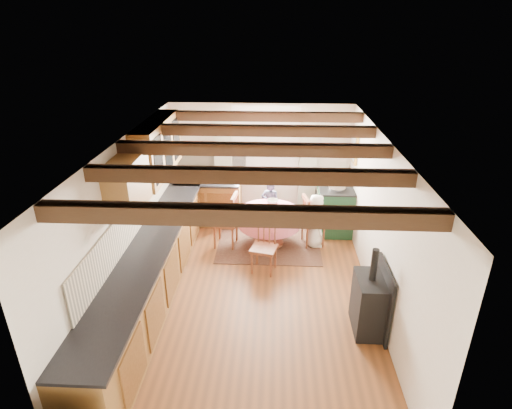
# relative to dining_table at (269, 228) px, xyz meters

# --- Properties ---
(floor) EXTENTS (3.60, 5.50, 0.00)m
(floor) POSITION_rel_dining_table_xyz_m (-0.21, -1.54, -0.34)
(floor) COLOR brown
(floor) RESTS_ON ground
(ceiling) EXTENTS (3.60, 5.50, 0.00)m
(ceiling) POSITION_rel_dining_table_xyz_m (-0.21, -1.54, 2.06)
(ceiling) COLOR white
(ceiling) RESTS_ON ground
(wall_back) EXTENTS (3.60, 0.00, 2.40)m
(wall_back) POSITION_rel_dining_table_xyz_m (-0.21, 1.21, 0.86)
(wall_back) COLOR silver
(wall_back) RESTS_ON ground
(wall_front) EXTENTS (3.60, 0.00, 2.40)m
(wall_front) POSITION_rel_dining_table_xyz_m (-0.21, -4.29, 0.86)
(wall_front) COLOR silver
(wall_front) RESTS_ON ground
(wall_left) EXTENTS (0.00, 5.50, 2.40)m
(wall_left) POSITION_rel_dining_table_xyz_m (-2.01, -1.54, 0.86)
(wall_left) COLOR silver
(wall_left) RESTS_ON ground
(wall_right) EXTENTS (0.00, 5.50, 2.40)m
(wall_right) POSITION_rel_dining_table_xyz_m (1.59, -1.54, 0.86)
(wall_right) COLOR silver
(wall_right) RESTS_ON ground
(beam_a) EXTENTS (3.60, 0.16, 0.16)m
(beam_a) POSITION_rel_dining_table_xyz_m (-0.21, -3.54, 1.97)
(beam_a) COLOR #392513
(beam_a) RESTS_ON ceiling
(beam_b) EXTENTS (3.60, 0.16, 0.16)m
(beam_b) POSITION_rel_dining_table_xyz_m (-0.21, -2.54, 1.97)
(beam_b) COLOR #392513
(beam_b) RESTS_ON ceiling
(beam_c) EXTENTS (3.60, 0.16, 0.16)m
(beam_c) POSITION_rel_dining_table_xyz_m (-0.21, -1.54, 1.97)
(beam_c) COLOR #392513
(beam_c) RESTS_ON ceiling
(beam_d) EXTENTS (3.60, 0.16, 0.16)m
(beam_d) POSITION_rel_dining_table_xyz_m (-0.21, -0.54, 1.97)
(beam_d) COLOR #392513
(beam_d) RESTS_ON ceiling
(beam_e) EXTENTS (3.60, 0.16, 0.16)m
(beam_e) POSITION_rel_dining_table_xyz_m (-0.21, 0.46, 1.97)
(beam_e) COLOR #392513
(beam_e) RESTS_ON ceiling
(splash_left) EXTENTS (0.02, 4.50, 0.55)m
(splash_left) POSITION_rel_dining_table_xyz_m (-1.99, -1.24, 0.86)
(splash_left) COLOR beige
(splash_left) RESTS_ON wall_left
(splash_back) EXTENTS (1.40, 0.02, 0.55)m
(splash_back) POSITION_rel_dining_table_xyz_m (-1.21, 1.19, 0.86)
(splash_back) COLOR beige
(splash_back) RESTS_ON wall_back
(base_cabinet_left) EXTENTS (0.60, 5.30, 0.88)m
(base_cabinet_left) POSITION_rel_dining_table_xyz_m (-1.71, -1.54, 0.10)
(base_cabinet_left) COLOR brown
(base_cabinet_left) RESTS_ON floor
(base_cabinet_back) EXTENTS (1.30, 0.60, 0.88)m
(base_cabinet_back) POSITION_rel_dining_table_xyz_m (-1.26, 0.91, 0.10)
(base_cabinet_back) COLOR brown
(base_cabinet_back) RESTS_ON floor
(worktop_left) EXTENTS (0.64, 5.30, 0.04)m
(worktop_left) POSITION_rel_dining_table_xyz_m (-1.69, -1.54, 0.56)
(worktop_left) COLOR black
(worktop_left) RESTS_ON base_cabinet_left
(worktop_back) EXTENTS (1.30, 0.64, 0.04)m
(worktop_back) POSITION_rel_dining_table_xyz_m (-1.26, 0.89, 0.56)
(worktop_back) COLOR black
(worktop_back) RESTS_ON base_cabinet_back
(wall_cabinet_glass) EXTENTS (0.34, 1.80, 0.90)m
(wall_cabinet_glass) POSITION_rel_dining_table_xyz_m (-1.84, -0.34, 1.61)
(wall_cabinet_glass) COLOR brown
(wall_cabinet_glass) RESTS_ON wall_left
(wall_cabinet_solid) EXTENTS (0.34, 0.90, 0.70)m
(wall_cabinet_solid) POSITION_rel_dining_table_xyz_m (-1.84, -1.84, 1.56)
(wall_cabinet_solid) COLOR brown
(wall_cabinet_solid) RESTS_ON wall_left
(window_frame) EXTENTS (1.34, 0.03, 1.54)m
(window_frame) POSITION_rel_dining_table_xyz_m (-0.11, 1.20, 1.26)
(window_frame) COLOR white
(window_frame) RESTS_ON wall_back
(window_pane) EXTENTS (1.20, 0.01, 1.40)m
(window_pane) POSITION_rel_dining_table_xyz_m (-0.11, 1.20, 1.26)
(window_pane) COLOR white
(window_pane) RESTS_ON wall_back
(curtain_left) EXTENTS (0.35, 0.10, 2.10)m
(curtain_left) POSITION_rel_dining_table_xyz_m (-0.96, 1.11, 0.76)
(curtain_left) COLOR #B7C19B
(curtain_left) RESTS_ON wall_back
(curtain_right) EXTENTS (0.35, 0.10, 2.10)m
(curtain_right) POSITION_rel_dining_table_xyz_m (0.74, 1.11, 0.76)
(curtain_right) COLOR #B7C19B
(curtain_right) RESTS_ON wall_back
(curtain_rod) EXTENTS (2.00, 0.03, 0.03)m
(curtain_rod) POSITION_rel_dining_table_xyz_m (-0.11, 1.11, 1.86)
(curtain_rod) COLOR black
(curtain_rod) RESTS_ON wall_back
(wall_picture) EXTENTS (0.04, 0.50, 0.60)m
(wall_picture) POSITION_rel_dining_table_xyz_m (1.56, 0.76, 1.36)
(wall_picture) COLOR gold
(wall_picture) RESTS_ON wall_right
(wall_plate) EXTENTS (0.30, 0.02, 0.30)m
(wall_plate) POSITION_rel_dining_table_xyz_m (0.84, 1.18, 1.36)
(wall_plate) COLOR silver
(wall_plate) RESTS_ON wall_back
(rug) EXTENTS (1.90, 1.48, 0.01)m
(rug) POSITION_rel_dining_table_xyz_m (0.00, 0.00, -0.34)
(rug) COLOR #391E19
(rug) RESTS_ON floor
(dining_table) EXTENTS (1.14, 1.14, 0.69)m
(dining_table) POSITION_rel_dining_table_xyz_m (0.00, 0.00, 0.00)
(dining_table) COLOR pink
(dining_table) RESTS_ON floor
(chair_near) EXTENTS (0.49, 0.50, 0.93)m
(chair_near) POSITION_rel_dining_table_xyz_m (-0.07, -0.89, 0.12)
(chair_near) COLOR brown
(chair_near) RESTS_ON floor
(chair_left) EXTENTS (0.51, 0.50, 1.03)m
(chair_left) POSITION_rel_dining_table_xyz_m (-0.80, -0.05, 0.17)
(chair_left) COLOR brown
(chair_left) RESTS_ON floor
(chair_right) EXTENTS (0.51, 0.49, 0.96)m
(chair_right) POSITION_rel_dining_table_xyz_m (0.82, 0.07, 0.14)
(chair_right) COLOR brown
(chair_right) RESTS_ON floor
(aga_range) EXTENTS (0.67, 1.03, 0.95)m
(aga_range) POSITION_rel_dining_table_xyz_m (1.26, 0.73, 0.13)
(aga_range) COLOR #193C23
(aga_range) RESTS_ON floor
(cast_iron_stove) EXTENTS (0.37, 0.62, 1.25)m
(cast_iron_stove) POSITION_rel_dining_table_xyz_m (1.37, -2.24, 0.28)
(cast_iron_stove) COLOR black
(cast_iron_stove) RESTS_ON floor
(child_far) EXTENTS (0.41, 0.32, 1.02)m
(child_far) POSITION_rel_dining_table_xyz_m (0.01, 0.68, 0.17)
(child_far) COLOR #31354C
(child_far) RESTS_ON floor
(child_right) EXTENTS (0.37, 0.53, 1.01)m
(child_right) POSITION_rel_dining_table_xyz_m (0.84, 0.02, 0.16)
(child_right) COLOR white
(child_right) RESTS_ON floor
(bowl_a) EXTENTS (0.28, 0.28, 0.05)m
(bowl_a) POSITION_rel_dining_table_xyz_m (-0.12, -0.22, 0.37)
(bowl_a) COLOR silver
(bowl_a) RESTS_ON dining_table
(bowl_b) EXTENTS (0.30, 0.30, 0.07)m
(bowl_b) POSITION_rel_dining_table_xyz_m (0.06, 0.36, 0.38)
(bowl_b) COLOR silver
(bowl_b) RESTS_ON dining_table
(cup) EXTENTS (0.13, 0.13, 0.10)m
(cup) POSITION_rel_dining_table_xyz_m (0.37, -0.03, 0.39)
(cup) COLOR silver
(cup) RESTS_ON dining_table
(canister_tall) EXTENTS (0.13, 0.13, 0.22)m
(canister_tall) POSITION_rel_dining_table_xyz_m (-1.60, 0.94, 0.69)
(canister_tall) COLOR #262628
(canister_tall) RESTS_ON worktop_back
(canister_wide) EXTENTS (0.17, 0.17, 0.19)m
(canister_wide) POSITION_rel_dining_table_xyz_m (-1.31, 0.89, 0.67)
(canister_wide) COLOR #262628
(canister_wide) RESTS_ON worktop_back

